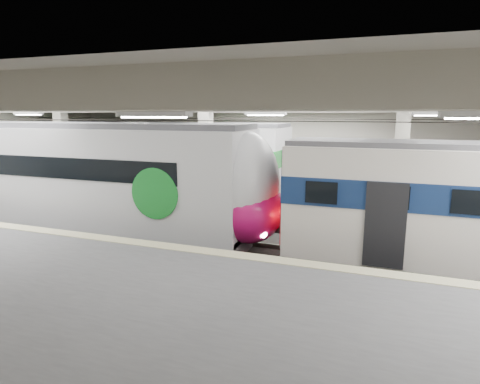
% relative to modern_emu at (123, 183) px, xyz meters
% --- Properties ---
extents(station_hall, '(36.00, 24.00, 5.75)m').
position_rel_modern_emu_xyz_m(station_hall, '(5.27, -1.74, 0.99)').
color(station_hall, black).
rests_on(station_hall, ground).
extents(modern_emu, '(14.31, 2.95, 4.59)m').
position_rel_modern_emu_xyz_m(modern_emu, '(0.00, 0.00, 0.00)').
color(modern_emu, silver).
rests_on(modern_emu, ground).
extents(far_train, '(14.15, 3.36, 4.49)m').
position_rel_modern_emu_xyz_m(far_train, '(-1.77, 5.50, 0.06)').
color(far_train, silver).
rests_on(far_train, ground).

